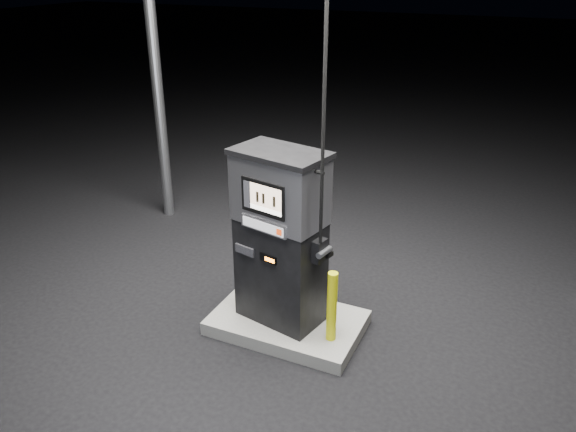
% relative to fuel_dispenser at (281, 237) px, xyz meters
% --- Properties ---
extents(ground, '(80.00, 80.00, 0.00)m').
position_rel_fuel_dispenser_xyz_m(ground, '(0.07, 0.02, -1.12)').
color(ground, black).
rests_on(ground, ground).
extents(pump_island, '(1.60, 1.00, 0.15)m').
position_rel_fuel_dispenser_xyz_m(pump_island, '(0.07, 0.02, -1.04)').
color(pump_island, '#62625D').
rests_on(pump_island, ground).
extents(fuel_dispenser, '(1.09, 0.74, 3.91)m').
position_rel_fuel_dispenser_xyz_m(fuel_dispenser, '(0.00, 0.00, 0.00)').
color(fuel_dispenser, black).
rests_on(fuel_dispenser, pump_island).
extents(bollard_left, '(0.12, 0.12, 0.77)m').
position_rel_fuel_dispenser_xyz_m(bollard_left, '(-0.48, 0.12, -0.58)').
color(bollard_left, '#D0D00B').
rests_on(bollard_left, pump_island).
extents(bollard_right, '(0.12, 0.12, 0.77)m').
position_rel_fuel_dispenser_xyz_m(bollard_right, '(0.63, -0.14, -0.58)').
color(bollard_right, '#D0D00B').
rests_on(bollard_right, pump_island).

